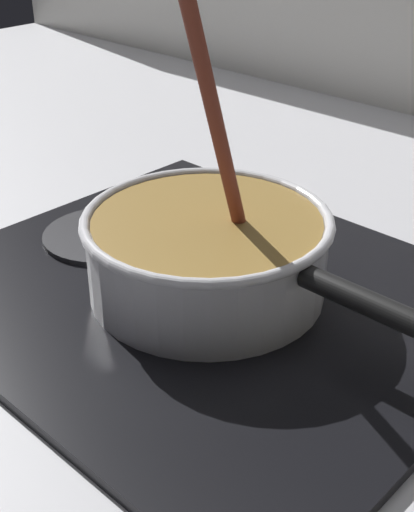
# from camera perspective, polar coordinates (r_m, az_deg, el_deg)

# --- Properties ---
(ground) EXTENTS (2.40, 1.60, 0.04)m
(ground) POSITION_cam_1_polar(r_m,az_deg,el_deg) (0.81, -11.29, -3.04)
(ground) COLOR #B7B7BC
(hob_plate) EXTENTS (0.56, 0.48, 0.01)m
(hob_plate) POSITION_cam_1_polar(r_m,az_deg,el_deg) (0.74, 0.00, -3.19)
(hob_plate) COLOR black
(hob_plate) RESTS_ON ground
(burner_ring) EXTENTS (0.18, 0.18, 0.01)m
(burner_ring) POSITION_cam_1_polar(r_m,az_deg,el_deg) (0.74, 0.00, -2.53)
(burner_ring) COLOR #592D0C
(burner_ring) RESTS_ON hob_plate
(spare_burner) EXTENTS (0.14, 0.14, 0.01)m
(spare_burner) POSITION_cam_1_polar(r_m,az_deg,el_deg) (0.85, -8.48, 1.71)
(spare_burner) COLOR #262628
(spare_burner) RESTS_ON hob_plate
(cooking_pan) EXTENTS (0.41, 0.25, 0.35)m
(cooking_pan) POSITION_cam_1_polar(r_m,az_deg,el_deg) (0.71, 0.10, 0.36)
(cooking_pan) COLOR silver
(cooking_pan) RESTS_ON hob_plate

